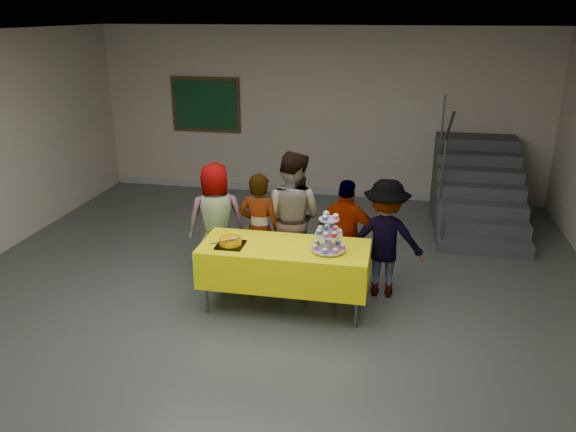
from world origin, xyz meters
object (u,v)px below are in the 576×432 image
at_px(bear_cake, 230,241).
at_px(cupcake_stand, 329,237).
at_px(schoolchild_b, 259,230).
at_px(schoolchild_c, 292,217).
at_px(schoolchild_e, 385,238).
at_px(bake_table, 285,263).
at_px(noticeboard, 206,105).
at_px(schoolchild_d, 346,237).
at_px(schoolchild_a, 216,220).
at_px(staircase, 476,191).

bearing_deg(bear_cake, cupcake_stand, 2.79).
relative_size(cupcake_stand, schoolchild_b, 0.31).
xyz_separation_m(schoolchild_c, schoolchild_e, (1.15, -0.18, -0.12)).
bearing_deg(bake_table, noticeboard, 118.70).
bearing_deg(schoolchild_d, schoolchild_b, 8.50).
xyz_separation_m(schoolchild_a, schoolchild_e, (2.11, -0.15, -0.02)).
xyz_separation_m(bake_table, schoolchild_a, (-1.02, 0.71, 0.18)).
relative_size(schoolchild_a, schoolchild_b, 1.03).
relative_size(schoolchild_b, schoolchild_d, 1.02).
xyz_separation_m(schoolchild_a, staircase, (3.48, 2.73, -0.25)).
xyz_separation_m(bake_table, schoolchild_e, (1.09, 0.56, 0.16)).
bearing_deg(schoolchild_e, cupcake_stand, 46.83).
bearing_deg(bear_cake, staircase, 49.35).
bearing_deg(schoolchild_d, schoolchild_e, -174.23).
height_order(bear_cake, schoolchild_b, schoolchild_b).
bearing_deg(staircase, schoolchild_a, -141.93).
distance_m(cupcake_stand, schoolchild_a, 1.72).
bearing_deg(noticeboard, schoolchild_a, -69.69).
bearing_deg(bake_table, schoolchild_e, 27.24).
distance_m(bake_table, noticeboard, 4.98).
distance_m(schoolchild_c, schoolchild_e, 1.17).
bearing_deg(noticeboard, schoolchild_b, -62.76).
xyz_separation_m(cupcake_stand, staircase, (1.96, 3.50, -0.45)).
xyz_separation_m(bear_cake, schoolchild_a, (-0.43, 0.82, -0.09)).
relative_size(bear_cake, noticeboard, 0.28).
bearing_deg(schoolchild_a, schoolchild_e, 156.83).
height_order(bake_table, bear_cake, bear_cake).
distance_m(schoolchild_c, schoolchild_d, 0.73).
bearing_deg(schoolchild_b, schoolchild_e, -176.02).
distance_m(schoolchild_d, noticeboard, 4.83).
xyz_separation_m(bake_table, schoolchild_c, (-0.06, 0.74, 0.28)).
height_order(schoolchild_a, schoolchild_d, schoolchild_a).
xyz_separation_m(schoolchild_b, schoolchild_e, (1.51, 0.00, 0.00)).
distance_m(schoolchild_d, staircase, 3.40).
xyz_separation_m(bear_cake, staircase, (3.05, 3.55, -0.34)).
bearing_deg(schoolchild_c, cupcake_stand, 139.89).
bearing_deg(schoolchild_d, noticeboard, -43.64).
bearing_deg(schoolchild_a, bear_cake, 98.62).
bearing_deg(schoolchild_e, bake_table, 27.74).
height_order(schoolchild_a, staircase, staircase).
bearing_deg(cupcake_stand, bake_table, 173.26).
xyz_separation_m(bake_table, noticeboard, (-2.34, 4.27, 1.04)).
bearing_deg(schoolchild_b, bear_cake, 80.09).
height_order(bear_cake, staircase, staircase).
relative_size(bear_cake, schoolchild_c, 0.21).
distance_m(bear_cake, staircase, 4.69).
bearing_deg(schoolchild_c, bake_table, 109.61).
relative_size(cupcake_stand, schoolchild_d, 0.32).
relative_size(schoolchild_d, noticeboard, 1.07).
distance_m(bear_cake, schoolchild_b, 0.70).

